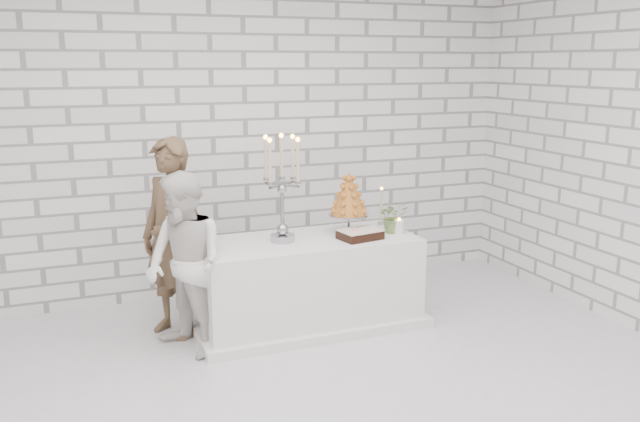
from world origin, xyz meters
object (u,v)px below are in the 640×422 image
Objects in this scene: candelabra at (282,188)px; groom at (172,238)px; croquembouche at (349,203)px; cake_table at (308,282)px; bride at (185,265)px.

groom is at bearing 166.34° from candelabra.
candelabra reaches higher than croquembouche.
candelabra is at bearing -174.93° from croquembouche.
candelabra is (0.86, -0.21, 0.38)m from groom.
candelabra is 0.64m from croquembouche.
cake_table is at bearing -1.39° from candelabra.
croquembouche is (1.47, -0.15, 0.21)m from groom.
candelabra reaches higher than cake_table.
groom is 1.83× the size of candelabra.
bride is 0.99m from candelabra.
groom is at bearing 168.73° from cake_table.
groom is (-1.07, 0.21, 0.43)m from cake_table.
candelabra is (-0.21, 0.01, 0.82)m from cake_table.
croquembouche is (0.40, 0.06, 0.64)m from cake_table.
cake_table is 1.11× the size of groom.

